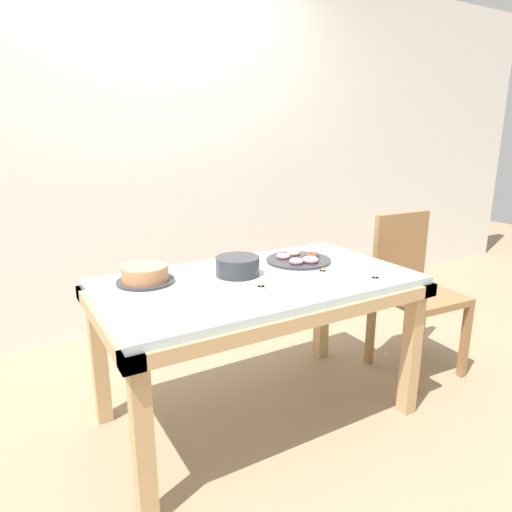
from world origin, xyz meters
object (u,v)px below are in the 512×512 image
tealight_near_cakes (261,287)px  pastry_platter (299,259)px  chair (412,284)px  plate_stack (238,266)px  cake_chocolate_round (145,275)px  tealight_near_front (323,272)px  tealight_left_edge (375,279)px

tealight_near_cakes → pastry_platter: bearing=34.8°
pastry_platter → chair: bearing=-9.7°
pastry_platter → plate_stack: size_ratio=1.63×
cake_chocolate_round → tealight_near_cakes: cake_chocolate_round is taller
pastry_platter → tealight_near_cakes: bearing=-145.2°
chair → tealight_near_cakes: (-1.15, -0.15, 0.23)m
tealight_near_front → tealight_left_edge: size_ratio=1.00×
chair → cake_chocolate_round: bearing=172.7°
pastry_platter → tealight_left_edge: size_ratio=8.55×
tealight_near_cakes → tealight_left_edge: bearing=-17.2°
chair → plate_stack: bearing=175.7°
tealight_near_front → chair: bearing=7.8°
pastry_platter → tealight_near_cakes: 0.49m
chair → plate_stack: chair is taller
chair → tealight_left_edge: chair is taller
tealight_near_front → cake_chocolate_round: bearing=158.7°
chair → pastry_platter: chair is taller
chair → tealight_left_edge: (-0.63, -0.31, 0.23)m
plate_stack → tealight_near_front: size_ratio=5.25×
chair → cake_chocolate_round: chair is taller
cake_chocolate_round → tealight_near_front: bearing=-21.3°
chair → plate_stack: (-1.13, 0.08, 0.26)m
plate_stack → tealight_near_front: (0.36, -0.19, -0.03)m
chair → cake_chocolate_round: size_ratio=3.57×
tealight_near_cakes → plate_stack: bearing=87.2°
tealight_near_cakes → tealight_left_edge: same height
pastry_platter → tealight_left_edge: pastry_platter is taller
pastry_platter → tealight_near_front: (-0.03, -0.23, -0.00)m
pastry_platter → tealight_near_front: pastry_platter is taller
chair → cake_chocolate_round: 1.58m
pastry_platter → tealight_left_edge: (0.11, -0.44, -0.00)m
tealight_near_front → tealight_left_edge: 0.25m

